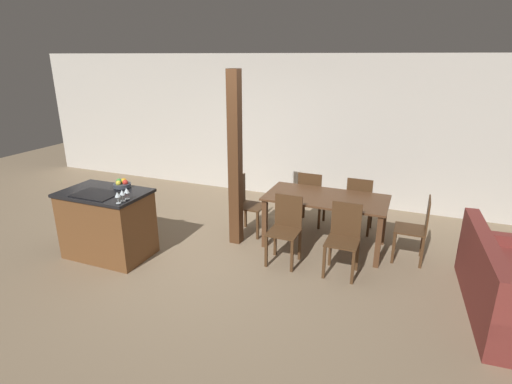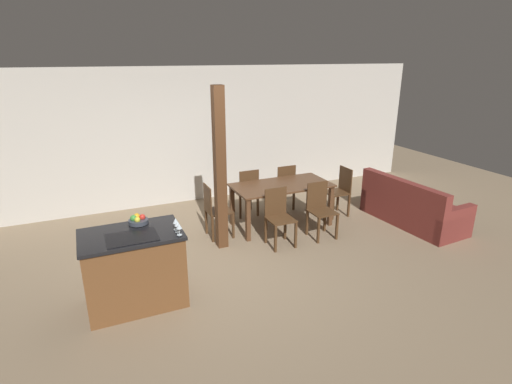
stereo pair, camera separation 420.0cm
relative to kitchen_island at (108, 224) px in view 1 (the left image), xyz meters
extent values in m
plane|color=#847056|center=(1.31, 0.52, -0.47)|extent=(16.00, 16.00, 0.00)
cube|color=beige|center=(1.31, 3.35, 0.88)|extent=(11.20, 0.08, 2.70)
cube|color=brown|center=(0.00, 0.00, -0.02)|extent=(1.12, 0.71, 0.90)
cube|color=black|center=(0.00, 0.00, 0.45)|extent=(1.16, 0.75, 0.04)
cube|color=black|center=(0.00, -0.14, 0.47)|extent=(0.56, 0.40, 0.01)
cylinder|color=#383D47|center=(0.13, 0.23, 0.50)|extent=(0.24, 0.24, 0.05)
sphere|color=red|center=(0.18, 0.24, 0.55)|extent=(0.07, 0.07, 0.07)
sphere|color=gold|center=(0.12, 0.28, 0.55)|extent=(0.08, 0.08, 0.08)
sphere|color=#3D8E38|center=(0.07, 0.24, 0.55)|extent=(0.08, 0.08, 0.08)
sphere|color=yellow|center=(0.11, 0.18, 0.55)|extent=(0.07, 0.07, 0.07)
cylinder|color=silver|center=(0.51, -0.30, 0.48)|extent=(0.06, 0.06, 0.00)
cylinder|color=silver|center=(0.51, -0.30, 0.52)|extent=(0.01, 0.01, 0.08)
cone|color=silver|center=(0.51, -0.30, 0.59)|extent=(0.07, 0.07, 0.06)
cylinder|color=silver|center=(0.51, -0.22, 0.48)|extent=(0.06, 0.06, 0.00)
cylinder|color=silver|center=(0.51, -0.22, 0.52)|extent=(0.01, 0.01, 0.08)
cone|color=silver|center=(0.51, -0.22, 0.59)|extent=(0.07, 0.07, 0.06)
cylinder|color=silver|center=(0.51, -0.13, 0.48)|extent=(0.06, 0.06, 0.00)
cylinder|color=silver|center=(0.51, -0.13, 0.52)|extent=(0.01, 0.01, 0.08)
cone|color=silver|center=(0.51, -0.13, 0.59)|extent=(0.07, 0.07, 0.06)
cube|color=#51331E|center=(2.71, 1.42, 0.27)|extent=(1.71, 0.86, 0.03)
cube|color=#51331E|center=(1.91, 1.05, -0.11)|extent=(0.07, 0.07, 0.73)
cube|color=#51331E|center=(3.50, 1.05, -0.11)|extent=(0.07, 0.07, 0.73)
cube|color=#51331E|center=(1.91, 1.78, -0.11)|extent=(0.07, 0.07, 0.73)
cube|color=#51331E|center=(3.50, 1.78, -0.11)|extent=(0.07, 0.07, 0.73)
cube|color=#472D19|center=(2.32, 0.68, -0.02)|extent=(0.40, 0.40, 0.02)
cube|color=#472D19|center=(2.32, 0.87, 0.22)|extent=(0.38, 0.02, 0.45)
cube|color=#472D19|center=(2.14, 0.51, -0.25)|extent=(0.04, 0.04, 0.44)
cube|color=#472D19|center=(2.50, 0.51, -0.25)|extent=(0.04, 0.04, 0.44)
cube|color=#472D19|center=(2.14, 0.86, -0.25)|extent=(0.04, 0.04, 0.44)
cube|color=#472D19|center=(2.50, 0.86, -0.25)|extent=(0.04, 0.04, 0.44)
cube|color=#472D19|center=(3.09, 0.68, -0.02)|extent=(0.40, 0.40, 0.02)
cube|color=#472D19|center=(3.09, 0.87, 0.22)|extent=(0.38, 0.02, 0.45)
cube|color=#472D19|center=(2.91, 0.51, -0.25)|extent=(0.04, 0.04, 0.44)
cube|color=#472D19|center=(3.27, 0.51, -0.25)|extent=(0.04, 0.04, 0.44)
cube|color=#472D19|center=(2.91, 0.86, -0.25)|extent=(0.04, 0.04, 0.44)
cube|color=#472D19|center=(3.27, 0.86, -0.25)|extent=(0.04, 0.04, 0.44)
cube|color=#472D19|center=(2.32, 2.15, -0.02)|extent=(0.40, 0.40, 0.02)
cube|color=#472D19|center=(2.32, 1.96, 0.22)|extent=(0.38, 0.02, 0.45)
cube|color=#472D19|center=(2.50, 2.32, -0.25)|extent=(0.04, 0.04, 0.44)
cube|color=#472D19|center=(2.14, 2.32, -0.25)|extent=(0.04, 0.04, 0.44)
cube|color=#472D19|center=(2.50, 1.97, -0.25)|extent=(0.04, 0.04, 0.44)
cube|color=#472D19|center=(2.14, 1.97, -0.25)|extent=(0.04, 0.04, 0.44)
cube|color=#472D19|center=(3.09, 2.15, -0.02)|extent=(0.40, 0.40, 0.02)
cube|color=#472D19|center=(3.09, 1.96, 0.22)|extent=(0.38, 0.02, 0.45)
cube|color=#472D19|center=(3.27, 2.32, -0.25)|extent=(0.04, 0.04, 0.44)
cube|color=#472D19|center=(2.91, 2.32, -0.25)|extent=(0.04, 0.04, 0.44)
cube|color=#472D19|center=(3.27, 1.97, -0.25)|extent=(0.04, 0.04, 0.44)
cube|color=#472D19|center=(2.91, 1.97, -0.25)|extent=(0.04, 0.04, 0.44)
cube|color=#472D19|center=(1.55, 1.42, -0.02)|extent=(0.40, 0.40, 0.02)
cube|color=#472D19|center=(1.36, 1.42, 0.22)|extent=(0.02, 0.38, 0.45)
cube|color=#472D19|center=(1.73, 1.24, -0.25)|extent=(0.04, 0.04, 0.44)
cube|color=#472D19|center=(1.73, 1.59, -0.25)|extent=(0.04, 0.04, 0.44)
cube|color=#472D19|center=(1.37, 1.24, -0.25)|extent=(0.04, 0.04, 0.44)
cube|color=#472D19|center=(1.37, 1.59, -0.25)|extent=(0.04, 0.04, 0.44)
cube|color=#472D19|center=(3.86, 1.42, -0.02)|extent=(0.40, 0.40, 0.02)
cube|color=#472D19|center=(4.05, 1.42, 0.22)|extent=(0.02, 0.38, 0.45)
cube|color=#472D19|center=(3.69, 1.59, -0.25)|extent=(0.04, 0.04, 0.44)
cube|color=#472D19|center=(3.69, 1.24, -0.25)|extent=(0.04, 0.04, 0.44)
cube|color=#472D19|center=(4.04, 1.59, -0.25)|extent=(0.04, 0.04, 0.44)
cube|color=#472D19|center=(4.04, 1.24, -0.25)|extent=(0.04, 0.04, 0.44)
cube|color=maroon|center=(4.93, 0.54, -0.25)|extent=(0.93, 1.89, 0.44)
cube|color=maroon|center=(4.61, 0.52, 0.17)|extent=(0.29, 1.85, 0.41)
cube|color=maroon|center=(4.87, 1.39, -0.18)|extent=(0.81, 0.20, 0.58)
cube|color=#4C2D19|center=(1.46, 1.05, 0.78)|extent=(0.16, 0.16, 2.50)
camera|label=1|loc=(3.79, -3.90, 2.19)|focal=28.00mm
camera|label=2|loc=(-0.37, -4.45, 2.43)|focal=28.00mm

